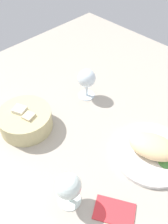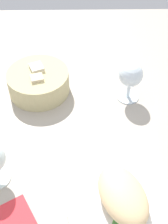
# 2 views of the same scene
# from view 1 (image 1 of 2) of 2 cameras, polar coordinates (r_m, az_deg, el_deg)

# --- Properties ---
(ground_plane) EXTENTS (1.40, 1.40, 0.02)m
(ground_plane) POSITION_cam_1_polar(r_m,az_deg,el_deg) (0.86, 2.09, -6.25)
(ground_plane) COLOR #ABA193
(plate) EXTENTS (0.25, 0.25, 0.01)m
(plate) POSITION_cam_1_polar(r_m,az_deg,el_deg) (0.83, 15.28, -9.12)
(plate) COLOR white
(plate) RESTS_ON ground_plane
(omelette) EXTENTS (0.18, 0.14, 0.06)m
(omelette) POSITION_cam_1_polar(r_m,az_deg,el_deg) (0.80, 15.76, -7.69)
(omelette) COLOR #EFC88E
(omelette) RESTS_ON plate
(lettuce_garnish) EXTENTS (0.05, 0.05, 0.02)m
(lettuce_garnish) POSITION_cam_1_polar(r_m,az_deg,el_deg) (0.81, 18.69, -10.70)
(lettuce_garnish) COLOR #45873B
(lettuce_garnish) RESTS_ON plate
(bread_basket) EXTENTS (0.18, 0.18, 0.08)m
(bread_basket) POSITION_cam_1_polar(r_m,az_deg,el_deg) (0.88, -13.49, -1.78)
(bread_basket) COLOR #C8BB84
(bread_basket) RESTS_ON ground_plane
(wine_glass_near) EXTENTS (0.07, 0.07, 0.12)m
(wine_glass_near) POSITION_cam_1_polar(r_m,az_deg,el_deg) (0.94, 0.62, 7.57)
(wine_glass_near) COLOR silver
(wine_glass_near) RESTS_ON ground_plane
(wine_glass_far) EXTENTS (0.07, 0.07, 0.12)m
(wine_glass_far) POSITION_cam_1_polar(r_m,az_deg,el_deg) (0.66, -3.64, -17.08)
(wine_glass_far) COLOR silver
(wine_glass_far) RESTS_ON ground_plane
(folded_napkin) EXTENTS (0.13, 0.12, 0.01)m
(folded_napkin) POSITION_cam_1_polar(r_m,az_deg,el_deg) (0.72, 7.11, -21.94)
(folded_napkin) COLOR red
(folded_napkin) RESTS_ON ground_plane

